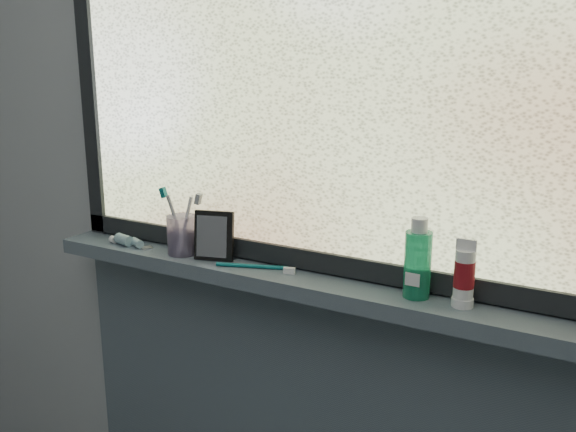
% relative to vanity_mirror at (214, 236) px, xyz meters
% --- Properties ---
extents(wall_back, '(3.00, 0.01, 2.50)m').
position_rel_vanity_mirror_xyz_m(wall_back, '(0.32, 0.08, 0.16)').
color(wall_back, '#9EA3A8').
rests_on(wall_back, ground).
extents(windowsill, '(1.62, 0.14, 0.04)m').
position_rel_vanity_mirror_xyz_m(windowsill, '(0.32, 0.00, -0.09)').
color(windowsill, '#495661').
rests_on(windowsill, wall_back).
extents(window_pane, '(1.50, 0.01, 1.00)m').
position_rel_vanity_mirror_xyz_m(window_pane, '(0.32, 0.05, 0.44)').
color(window_pane, silver).
rests_on(window_pane, wall_back).
extents(frame_bottom, '(1.60, 0.03, 0.05)m').
position_rel_vanity_mirror_xyz_m(frame_bottom, '(0.32, 0.05, -0.04)').
color(frame_bottom, black).
rests_on(frame_bottom, windowsill).
extents(frame_left, '(0.05, 0.03, 1.10)m').
position_rel_vanity_mirror_xyz_m(frame_left, '(-0.46, 0.05, 0.44)').
color(frame_left, black).
rests_on(frame_left, wall_back).
extents(vanity_mirror, '(0.11, 0.08, 0.13)m').
position_rel_vanity_mirror_xyz_m(vanity_mirror, '(0.00, 0.00, 0.00)').
color(vanity_mirror, black).
rests_on(vanity_mirror, windowsill).
extents(toothpaste_tube, '(0.17, 0.08, 0.03)m').
position_rel_vanity_mirror_xyz_m(toothpaste_tube, '(-0.28, -0.02, -0.05)').
color(toothpaste_tube, silver).
rests_on(toothpaste_tube, windowsill).
extents(toothbrush_cup, '(0.09, 0.09, 0.11)m').
position_rel_vanity_mirror_xyz_m(toothbrush_cup, '(-0.11, -0.00, -0.01)').
color(toothbrush_cup, '#A190BF').
rests_on(toothbrush_cup, windowsill).
extents(toothbrush_lying, '(0.22, 0.10, 0.02)m').
position_rel_vanity_mirror_xyz_m(toothbrush_lying, '(0.12, -0.01, -0.06)').
color(toothbrush_lying, '#0B6367').
rests_on(toothbrush_lying, windowsill).
extents(mouthwash_bottle, '(0.08, 0.08, 0.15)m').
position_rel_vanity_mirror_xyz_m(mouthwash_bottle, '(0.55, 0.01, 0.03)').
color(mouthwash_bottle, '#21AE73').
rests_on(mouthwash_bottle, windowsill).
extents(cream_tube, '(0.04, 0.04, 0.11)m').
position_rel_vanity_mirror_xyz_m(cream_tube, '(0.65, 0.00, 0.01)').
color(cream_tube, silver).
rests_on(cream_tube, windowsill).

